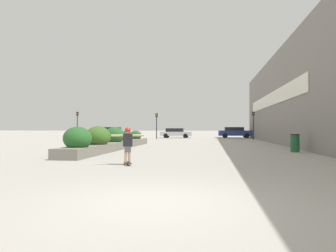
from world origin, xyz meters
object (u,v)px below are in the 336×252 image
at_px(skateboard, 128,163).
at_px(car_leftmost, 110,132).
at_px(car_center_left, 235,132).
at_px(traffic_light_right, 253,121).
at_px(traffic_light_left, 157,121).
at_px(skateboarder, 128,141).
at_px(trash_bin, 295,143).
at_px(car_center_right, 176,133).
at_px(traffic_light_far_left, 77,120).
at_px(car_rightmost, 316,132).

relative_size(skateboard, car_leftmost, 0.17).
height_order(car_center_left, traffic_light_right, traffic_light_right).
bearing_deg(traffic_light_left, traffic_light_right, 0.53).
relative_size(car_center_left, traffic_light_left, 1.46).
relative_size(skateboarder, car_leftmost, 0.28).
bearing_deg(traffic_light_right, traffic_light_left, -179.47).
xyz_separation_m(car_center_left, traffic_light_left, (-10.12, -6.40, 1.41)).
relative_size(trash_bin, traffic_light_left, 0.32).
height_order(car_center_right, traffic_light_far_left, traffic_light_far_left).
bearing_deg(car_center_left, skateboard, -11.58).
xyz_separation_m(car_leftmost, traffic_light_far_left, (-2.51, -5.69, 1.57)).
height_order(skateboarder, traffic_light_far_left, traffic_light_far_left).
xyz_separation_m(skateboard, car_leftmost, (-11.57, 31.57, 0.75)).
relative_size(skateboarder, car_center_right, 0.30).
height_order(skateboarder, car_leftmost, car_leftmost).
distance_m(skateboarder, car_rightmost, 37.38).
xyz_separation_m(skateboarder, car_center_right, (-1.73, 31.08, -0.18)).
bearing_deg(traffic_light_right, car_center_right, 152.25).
relative_size(skateboarder, traffic_light_right, 0.40).
bearing_deg(skateboard, traffic_light_right, 49.47).
height_order(trash_bin, traffic_light_left, traffic_light_left).
height_order(skateboard, trash_bin, trash_bin).
xyz_separation_m(car_center_left, traffic_light_right, (1.66, -6.29, 1.48)).
xyz_separation_m(car_center_right, traffic_light_right, (9.97, -5.24, 1.57)).
xyz_separation_m(skateboarder, trash_bin, (8.01, 7.26, -0.38)).
bearing_deg(car_center_left, trash_bin, 3.30).
distance_m(skateboarder, trash_bin, 10.82).
xyz_separation_m(traffic_light_left, traffic_light_right, (11.78, 0.11, 0.07)).
relative_size(skateboard, car_rightmost, 0.17).
bearing_deg(trash_bin, traffic_light_right, 89.30).
bearing_deg(traffic_light_far_left, skateboard, -61.44).
bearing_deg(car_leftmost, car_center_right, -92.88).
distance_m(car_center_left, traffic_light_right, 6.67).
relative_size(trash_bin, car_leftmost, 0.22).
xyz_separation_m(car_rightmost, traffic_light_left, (-21.19, -7.23, 1.44)).
bearing_deg(skateboard, car_rightmost, 38.98).
relative_size(skateboard, trash_bin, 0.77).
distance_m(car_leftmost, car_center_right, 9.86).
bearing_deg(car_rightmost, traffic_light_right, 127.10).
xyz_separation_m(trash_bin, traffic_light_far_left, (-22.09, 18.61, 1.86)).
relative_size(trash_bin, car_center_left, 0.22).
xyz_separation_m(skateboard, traffic_light_right, (8.24, 25.83, 2.23)).
bearing_deg(skateboard, car_center_right, 70.34).
bearing_deg(car_leftmost, traffic_light_far_left, 156.20).
bearing_deg(car_center_right, car_center_left, 97.18).
relative_size(car_rightmost, traffic_light_right, 1.37).
bearing_deg(car_leftmost, car_center_left, -88.26).
bearing_deg(skateboarder, traffic_light_far_left, 95.71).
bearing_deg(traffic_light_far_left, traffic_light_right, -0.12).
xyz_separation_m(skateboard, skateboarder, (-0.00, 0.00, 0.83)).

